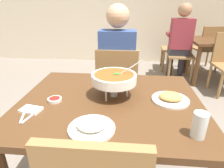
{
  "coord_description": "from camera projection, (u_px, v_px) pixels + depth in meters",
  "views": [
    {
      "loc": [
        0.11,
        -1.11,
        1.32
      ],
      "look_at": [
        0.0,
        0.15,
        0.77
      ],
      "focal_mm": 30.57,
      "sensor_mm": 36.0,
      "label": 1
    }
  ],
  "objects": [
    {
      "name": "dining_table_main",
      "position": [
        110.0,
        113.0,
        1.3
      ],
      "size": [
        1.19,
        0.97,
        0.72
      ],
      "color": "#51331C",
      "rests_on": "ground_plane"
    },
    {
      "name": "chair_diner_main",
      "position": [
        117.0,
        84.0,
        2.05
      ],
      "size": [
        0.44,
        0.44,
        0.9
      ],
      "color": "olive",
      "rests_on": "ground_plane"
    },
    {
      "name": "diner_main",
      "position": [
        118.0,
        62.0,
        1.99
      ],
      "size": [
        0.4,
        0.45,
        1.31
      ],
      "color": "#2D2D38",
      "rests_on": "ground_plane"
    },
    {
      "name": "curry_bowl",
      "position": [
        114.0,
        79.0,
        1.26
      ],
      "size": [
        0.33,
        0.3,
        0.26
      ],
      "color": "silver",
      "rests_on": "dining_table_main"
    },
    {
      "name": "rice_plate",
      "position": [
        92.0,
        126.0,
        0.96
      ],
      "size": [
        0.24,
        0.24,
        0.06
      ],
      "color": "white",
      "rests_on": "dining_table_main"
    },
    {
      "name": "appetizer_plate",
      "position": [
        170.0,
        98.0,
        1.24
      ],
      "size": [
        0.24,
        0.24,
        0.06
      ],
      "color": "white",
      "rests_on": "dining_table_main"
    },
    {
      "name": "sauce_dish",
      "position": [
        55.0,
        100.0,
        1.24
      ],
      "size": [
        0.09,
        0.09,
        0.02
      ],
      "color": "white",
      "rests_on": "dining_table_main"
    },
    {
      "name": "napkin_folded",
      "position": [
        31.0,
        110.0,
        1.13
      ],
      "size": [
        0.13,
        0.1,
        0.02
      ],
      "primitive_type": "cube",
      "rotation": [
        0.0,
        0.0,
        -0.21
      ],
      "color": "white",
      "rests_on": "dining_table_main"
    },
    {
      "name": "fork_utensil",
      "position": [
        24.0,
        115.0,
        1.09
      ],
      "size": [
        0.06,
        0.17,
        0.01
      ],
      "primitive_type": "cube",
      "rotation": [
        0.0,
        0.0,
        0.3
      ],
      "color": "silver",
      "rests_on": "dining_table_main"
    },
    {
      "name": "spoon_utensil",
      "position": [
        32.0,
        115.0,
        1.08
      ],
      "size": [
        0.05,
        0.17,
        0.01
      ],
      "primitive_type": "cube",
      "rotation": [
        0.0,
        0.0,
        -0.2
      ],
      "color": "silver",
      "rests_on": "dining_table_main"
    },
    {
      "name": "drink_glass",
      "position": [
        199.0,
        126.0,
        0.9
      ],
      "size": [
        0.07,
        0.07,
        0.13
      ],
      "color": "silver",
      "rests_on": "dining_table_main"
    },
    {
      "name": "dining_table_far",
      "position": [
        219.0,
        47.0,
        3.29
      ],
      "size": [
        1.0,
        0.8,
        0.72
      ],
      "color": "#51331C",
      "rests_on": "ground_plane"
    },
    {
      "name": "chair_bg_left",
      "position": [
        180.0,
        50.0,
        3.47
      ],
      "size": [
        0.47,
        0.47,
        0.9
      ],
      "color": "olive",
      "rests_on": "ground_plane"
    },
    {
      "name": "chair_bg_right",
      "position": [
        208.0,
        46.0,
        3.77
      ],
      "size": [
        0.5,
        0.5,
        0.9
      ],
      "color": "olive",
      "rests_on": "ground_plane"
    },
    {
      "name": "chair_bg_corner",
      "position": [
        178.0,
        45.0,
        3.84
      ],
      "size": [
        0.47,
        0.47,
        0.9
      ],
      "color": "olive",
      "rests_on": "ground_plane"
    },
    {
      "name": "patron_bg_left",
      "position": [
        180.0,
        38.0,
        3.28
      ],
      "size": [
        0.4,
        0.45,
        1.31
      ],
      "color": "#2D2D38",
      "rests_on": "ground_plane"
    }
  ]
}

